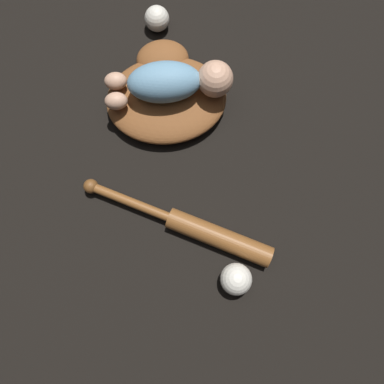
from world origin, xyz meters
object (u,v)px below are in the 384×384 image
at_px(baseball_glove, 166,92).
at_px(baseball_spare, 157,19).
at_px(baseball_bat, 199,229).
at_px(baseball, 236,279).
at_px(baby_figure, 174,82).

height_order(baseball_glove, baseball_spare, baseball_spare).
xyz_separation_m(baseball_bat, baseball_spare, (0.11, 0.65, 0.01)).
relative_size(baseball_bat, baseball, 5.17).
bearing_deg(baseball_spare, baseball_bat, -99.52).
bearing_deg(baseball_glove, baseball_bat, -97.21).
distance_m(baseball_bat, baseball, 0.16).
distance_m(baby_figure, baseball, 0.53).
xyz_separation_m(baseball_glove, baseball_bat, (-0.05, -0.40, -0.01)).
bearing_deg(baseball_bat, baseball, -74.85).
xyz_separation_m(baby_figure, baseball_bat, (-0.07, -0.37, -0.09)).
bearing_deg(baseball, baby_figure, 86.87).
height_order(baseball, baseball_spare, baseball).
bearing_deg(baseball_glove, baseball, -91.07).
relative_size(baseball_glove, baseball, 5.03).
bearing_deg(baseball_spare, baby_figure, -98.21).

